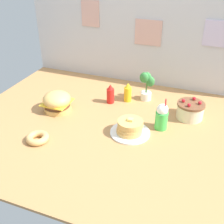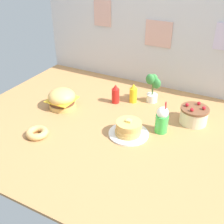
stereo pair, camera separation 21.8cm
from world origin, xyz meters
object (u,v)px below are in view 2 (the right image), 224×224
object	(u,v)px
donut_pink_glaze	(37,133)
potted_plant	(153,87)
ketchup_bottle	(116,94)
mustard_bottle	(133,94)
pancake_stack	(129,129)
burger	(62,99)
cream_soda_cup	(162,120)
layer_cake	(194,115)

from	to	relation	value
donut_pink_glaze	potted_plant	bearing A→B (deg)	57.92
ketchup_bottle	donut_pink_glaze	bearing A→B (deg)	-111.27
ketchup_bottle	mustard_bottle	size ratio (longest dim) A/B	1.00
pancake_stack	donut_pink_glaze	world-z (taller)	pancake_stack
potted_plant	pancake_stack	bearing A→B (deg)	-86.89
burger	mustard_bottle	size ratio (longest dim) A/B	1.33
burger	mustard_bottle	xyz separation A→B (m)	(0.52, 0.38, 0.00)
ketchup_bottle	mustard_bottle	distance (m)	0.16
mustard_bottle	burger	bearing A→B (deg)	-143.57
ketchup_bottle	cream_soda_cup	bearing A→B (deg)	-25.48
burger	potted_plant	world-z (taller)	potted_plant
mustard_bottle	potted_plant	xyz separation A→B (m)	(0.15, 0.09, 0.06)
pancake_stack	ketchup_bottle	size ratio (longest dim) A/B	1.70
layer_cake	burger	bearing A→B (deg)	-165.20
potted_plant	burger	bearing A→B (deg)	-144.76
donut_pink_glaze	potted_plant	world-z (taller)	potted_plant
pancake_stack	potted_plant	distance (m)	0.59
pancake_stack	cream_soda_cup	world-z (taller)	cream_soda_cup
burger	layer_cake	distance (m)	1.13
pancake_stack	mustard_bottle	size ratio (longest dim) A/B	1.70
donut_pink_glaze	potted_plant	size ratio (longest dim) A/B	0.61
pancake_stack	mustard_bottle	bearing A→B (deg)	110.27
pancake_stack	donut_pink_glaze	xyz separation A→B (m)	(-0.61, -0.33, -0.02)
ketchup_bottle	mustard_bottle	xyz separation A→B (m)	(0.14, 0.09, 0.00)
pancake_stack	mustard_bottle	distance (m)	0.53
pancake_stack	potted_plant	size ratio (longest dim) A/B	1.11
cream_soda_cup	donut_pink_glaze	world-z (taller)	cream_soda_cup
burger	mustard_bottle	bearing A→B (deg)	36.43
pancake_stack	mustard_bottle	xyz separation A→B (m)	(-0.18, 0.49, 0.03)
ketchup_bottle	burger	bearing A→B (deg)	-142.28
ketchup_bottle	pancake_stack	bearing A→B (deg)	-51.88
layer_cake	mustard_bottle	world-z (taller)	mustard_bottle
burger	cream_soda_cup	distance (m)	0.90
layer_cake	mustard_bottle	xyz separation A→B (m)	(-0.58, 0.09, 0.01)
mustard_bottle	pancake_stack	bearing A→B (deg)	-69.73
pancake_stack	ketchup_bottle	bearing A→B (deg)	128.12
ketchup_bottle	cream_soda_cup	xyz separation A→B (m)	(0.52, -0.25, 0.02)
layer_cake	ketchup_bottle	xyz separation A→B (m)	(-0.71, 0.01, 0.01)
cream_soda_cup	burger	bearing A→B (deg)	-177.16
ketchup_bottle	donut_pink_glaze	world-z (taller)	ketchup_bottle
burger	donut_pink_glaze	size ratio (longest dim) A/B	1.43
burger	cream_soda_cup	bearing A→B (deg)	2.84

